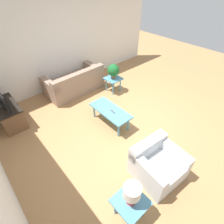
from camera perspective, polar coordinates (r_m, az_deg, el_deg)
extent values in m
plane|color=#A87A4C|center=(4.77, 5.93, -3.59)|extent=(14.00, 14.00, 0.00)
cube|color=white|center=(6.24, -15.27, 20.71)|extent=(0.12, 7.20, 2.70)
cube|color=gray|center=(6.03, -12.16, 8.68)|extent=(0.97, 1.89, 0.45)
cube|color=gray|center=(5.57, -10.66, 10.90)|extent=(0.27, 1.87, 0.35)
cube|color=gray|center=(6.28, -6.17, 14.17)|extent=(0.91, 0.23, 0.23)
cube|color=gray|center=(5.56, -19.75, 8.32)|extent=(0.91, 0.23, 0.23)
cube|color=silver|center=(3.71, 14.71, -17.35)|extent=(0.92, 0.93, 0.43)
cube|color=silver|center=(3.53, 11.80, -10.83)|extent=(0.28, 0.87, 0.30)
cube|color=silver|center=(3.29, 11.41, -17.72)|extent=(0.85, 0.24, 0.19)
cube|color=silver|center=(3.66, 19.20, -11.61)|extent=(0.85, 0.24, 0.19)
cube|color=teal|center=(4.47, -0.55, 0.48)|extent=(1.16, 0.51, 0.04)
cylinder|color=teal|center=(4.44, 5.27, -3.88)|extent=(0.05, 0.05, 0.41)
cylinder|color=teal|center=(4.99, -2.82, 1.97)|extent=(0.05, 0.05, 0.41)
cylinder|color=teal|center=(4.27, 2.16, -5.92)|extent=(0.05, 0.05, 0.41)
cylinder|color=teal|center=(4.83, -5.85, 0.37)|extent=(0.05, 0.05, 0.41)
cube|color=teal|center=(5.79, 0.42, 10.87)|extent=(0.49, 0.49, 0.04)
cylinder|color=teal|center=(5.90, 2.71, 8.76)|extent=(0.04, 0.04, 0.44)
cylinder|color=teal|center=(6.11, 0.54, 9.97)|extent=(0.04, 0.04, 0.44)
cylinder|color=teal|center=(5.71, 0.28, 7.64)|extent=(0.04, 0.04, 0.44)
cylinder|color=teal|center=(5.92, -1.88, 8.91)|extent=(0.04, 0.04, 0.44)
cube|color=teal|center=(3.05, 6.06, -27.16)|extent=(0.49, 0.49, 0.04)
cylinder|color=teal|center=(3.30, 10.37, -28.75)|extent=(0.04, 0.04, 0.44)
cylinder|color=teal|center=(3.37, 5.66, -25.09)|extent=(0.04, 0.04, 0.44)
cylinder|color=teal|center=(3.20, 5.82, -32.71)|extent=(0.04, 0.04, 0.44)
cylinder|color=teal|center=(3.27, 1.06, -28.68)|extent=(0.04, 0.04, 0.44)
cube|color=brown|center=(5.31, -30.63, -0.52)|extent=(1.06, 0.52, 0.59)
cube|color=black|center=(5.17, -31.62, 1.80)|extent=(1.08, 0.54, 0.04)
cube|color=black|center=(5.15, -31.74, 2.07)|extent=(0.35, 0.16, 0.02)
cube|color=black|center=(5.03, -32.75, 4.07)|extent=(1.02, 0.02, 0.47)
cube|color=black|center=(5.03, -32.62, 4.13)|extent=(0.99, 0.04, 0.44)
cylinder|color=brown|center=(5.75, 0.43, 11.54)|extent=(0.14, 0.14, 0.12)
sphere|color=#195B28|center=(5.65, 0.44, 13.51)|extent=(0.38, 0.38, 0.38)
cylinder|color=red|center=(2.94, 6.25, -26.17)|extent=(0.14, 0.14, 0.22)
cylinder|color=white|center=(2.74, 6.59, -24.33)|extent=(0.26, 0.26, 0.21)
cube|color=#4C4C51|center=(4.39, 0.26, 0.18)|extent=(0.16, 0.06, 0.02)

